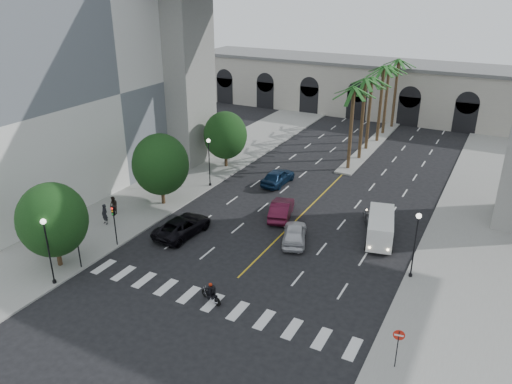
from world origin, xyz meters
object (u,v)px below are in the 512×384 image
Objects in this scene: car_d at (377,220)px; pedestrian_b at (114,205)px; car_a at (295,233)px; car_e at (278,177)px; lamp_post_left_far at (209,158)px; car_b at (281,209)px; lamp_post_right at (415,240)px; traffic_signal_far at (114,219)px; lamp_post_left_near at (48,246)px; car_c at (183,226)px; traffic_signal_near at (77,240)px; motorcycle_rider at (211,293)px; cargo_van at (380,227)px; pedestrian_a at (105,214)px; do_not_enter_sign at (398,341)px.

pedestrian_b reaches higher than car_d.
car_a is 0.95× the size of car_e.
lamp_post_left_far is 3.06× the size of pedestrian_b.
car_e reaches higher than car_b.
lamp_post_right reaches higher than traffic_signal_far.
pedestrian_b is (-4.18, -10.13, -2.20)m from lamp_post_left_far.
lamp_post_left_near reaches higher than car_c.
motorcycle_rider is (11.17, 1.10, -1.85)m from traffic_signal_near.
car_e is at bearing -45.87° from car_d.
car_b is at bearing -17.67° from lamp_post_left_far.
traffic_signal_near is 23.39m from car_e.
lamp_post_left_far is 10.66m from car_b.
cargo_van reaches higher than car_a.
car_a is (12.80, 11.56, -1.70)m from traffic_signal_near.
car_a is 0.94× the size of car_b.
lamp_post_right is 10.24m from car_a.
car_e is at bearing 76.29° from lamp_post_left_near.
pedestrian_b is at bearing -177.14° from cargo_van.
pedestrian_b is (-0.72, 1.92, -0.07)m from pedestrian_a.
lamp_post_left_far reaches higher than pedestrian_a.
lamp_post_left_near reaches higher than cargo_van.
cargo_van is 24.26m from pedestrian_a.
traffic_signal_near is 24.37m from cargo_van.
car_b is at bearing 57.44° from traffic_signal_near.
car_b is at bearing -9.12° from car_d.
car_d is (18.30, 19.97, -2.53)m from lamp_post_left_near.
traffic_signal_far reaches higher than car_b.
lamp_post_left_far reaches higher than car_c.
traffic_signal_far is at bearing 53.63° from car_c.
car_e is at bearing 67.91° from pedestrian_b.
car_d is (18.30, -1.03, -2.53)m from lamp_post_left_far.
traffic_signal_near is at bearing -155.18° from lamp_post_right.
lamp_post_right is 26.65m from pedestrian_a.
lamp_post_left_far is at bearing -26.51° from car_d.
traffic_signal_far is 4.54m from pedestrian_a.
pedestrian_a reaches higher than car_d.
lamp_post_right is at bearing 29.69° from lamp_post_left_near.
lamp_post_right reaches higher than car_a.
pedestrian_b is at bearing -112.40° from lamp_post_left_far.
lamp_post_right is at bearing 146.51° from car_e.
car_b is at bearing -126.98° from car_c.
pedestrian_b is at bearing 117.08° from traffic_signal_near.
car_a is 17.14m from pedestrian_a.
lamp_post_left_near reaches higher than car_b.
pedestrian_b is at bearing 56.34° from car_e.
lamp_post_left_near is 1.12× the size of car_a.
car_a is at bearing 124.05° from car_e.
lamp_post_right is 23.62m from traffic_signal_far.
cargo_van is 15.31m from do_not_enter_sign.
lamp_post_left_near is 9.82m from pedestrian_a.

